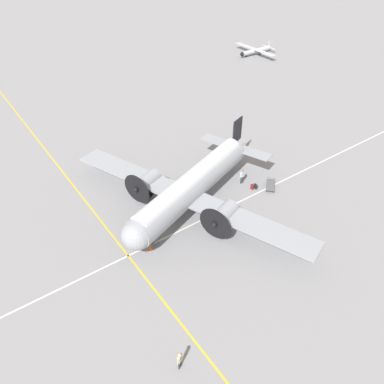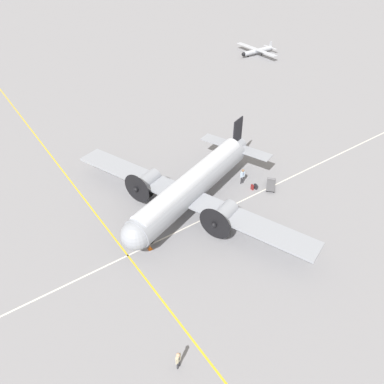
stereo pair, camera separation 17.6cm
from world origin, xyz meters
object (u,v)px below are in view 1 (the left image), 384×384
Objects in this scene: crew_foreground at (180,359)px; passenger_boarding at (242,175)px; baggage_cart at (271,185)px; airliner_main at (189,188)px; traffic_cone at (150,248)px; light_aircraft_distant at (255,51)px; suitcase_near_door at (252,187)px; suitcase_upright_spare at (255,186)px.

crew_foreground is 0.90× the size of passenger_boarding.
crew_foreground is 0.76× the size of baggage_cart.
airliner_main is 15.64× the size of crew_foreground.
traffic_cone is (2.68, -6.21, -2.42)m from airliner_main.
crew_foreground is 11.26m from traffic_cone.
airliner_main reaches higher than light_aircraft_distant.
suitcase_near_door is 1.06× the size of suitcase_upright_spare.
suitcase_upright_spare is at bearing 73.77° from suitcase_near_door.
traffic_cone is (1.22, -14.00, -0.08)m from suitcase_upright_spare.
baggage_cart reaches higher than traffic_cone.
airliner_main is 16.72m from crew_foreground.
crew_foreground reaches higher than traffic_cone.
baggage_cart is at bearing 91.57° from traffic_cone.
crew_foreground is at bearing 32.39° from airliner_main.
passenger_boarding is 3.29m from baggage_cart.
crew_foreground is 0.15× the size of light_aircraft_distant.
airliner_main reaches higher than baggage_cart.
suitcase_near_door is at bearing -170.02° from crew_foreground.
passenger_boarding is 1.92m from suitcase_upright_spare.
suitcase_upright_spare is at bearing 149.28° from airliner_main.
crew_foreground is at bearing 40.75° from passenger_boarding.
light_aircraft_distant reaches higher than baggage_cart.
crew_foreground is at bearing -20.43° from traffic_cone.
baggage_cart is at bearing 133.31° from passenger_boarding.
traffic_cone is at bearing 15.14° from passenger_boarding.
light_aircraft_distant is (-32.41, 32.48, -0.28)m from passenger_boarding.
airliner_main reaches higher than suitcase_upright_spare.
suitcase_near_door reaches higher than suitcase_upright_spare.
airliner_main reaches higher than traffic_cone.
baggage_cart is (-10.95, 19.43, -0.75)m from crew_foreground.
baggage_cart is 4.71× the size of traffic_cone.
suitcase_upright_spare is at bearing 47.09° from light_aircraft_distant.
traffic_cone is (0.43, -15.51, -0.06)m from baggage_cart.
suitcase_near_door is (1.34, 7.40, -2.33)m from airliner_main.
airliner_main is 7.87m from suitcase_near_door.
passenger_boarding is at bearing -166.52° from crew_foreground.
passenger_boarding is 3.97× the size of traffic_cone.
passenger_boarding is 0.84× the size of baggage_cart.
crew_foreground is 3.58× the size of traffic_cone.
airliner_main reaches higher than suitcase_near_door.
suitcase_near_door is 13.68m from traffic_cone.
crew_foreground is 21.17m from suitcase_near_door.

